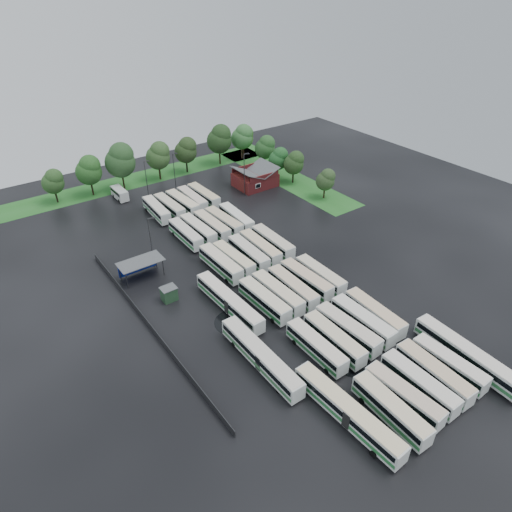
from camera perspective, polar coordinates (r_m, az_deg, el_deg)
ground at (r=79.73m, az=3.92°, el=-5.78°), size 160.00×160.00×0.00m
brick_building at (r=120.66m, az=-0.11°, el=9.58°), size 10.07×8.60×5.39m
wash_shed at (r=86.71m, az=-14.31°, el=-0.86°), size 8.20×4.20×3.58m
utility_hut at (r=80.71m, az=-10.81°, el=-4.65°), size 2.70×2.20×2.62m
grass_strip_north at (r=129.68m, az=-14.01°, el=9.41°), size 80.00×10.00×0.01m
grass_strip_east at (r=127.05m, az=3.59°, el=9.85°), size 10.00×50.00×0.01m
west_fence at (r=76.14m, az=-13.24°, el=-8.38°), size 0.10×50.00×1.20m
bus_r0c0 at (r=63.69m, az=16.51°, el=-17.90°), size 2.94×11.71×3.24m
bus_r0c1 at (r=65.68m, az=17.95°, el=-16.27°), size 2.96×11.47×3.16m
bus_r0c2 at (r=67.74m, az=19.72°, el=-14.78°), size 2.55×11.59×3.22m
bus_r0c3 at (r=69.72m, az=21.32°, el=-13.49°), size 3.02×11.87×3.28m
bus_r0c4 at (r=71.95m, az=23.00°, el=-12.33°), size 2.55×11.25×3.12m
bus_r1c0 at (r=69.52m, az=7.54°, el=-11.17°), size 2.48×11.29×3.14m
bus_r1c1 at (r=71.01m, az=9.74°, el=-10.21°), size 2.64×11.59×3.22m
bus_r1c2 at (r=72.97m, az=11.38°, el=-8.98°), size 3.03×11.91×3.29m
bus_r1c3 at (r=74.99m, az=13.17°, el=-7.90°), size 2.57×11.80×3.28m
bus_r1c4 at (r=76.93m, az=14.61°, el=-6.96°), size 2.96×11.69×3.23m
bus_r2c0 at (r=77.15m, az=1.05°, el=-5.54°), size 2.74×11.70×3.24m
bus_r2c1 at (r=78.67m, az=2.71°, el=-4.68°), size 2.69×11.82×3.28m
bus_r2c2 at (r=80.15m, az=4.61°, el=-3.96°), size 2.76×11.75×3.25m
bus_r2c3 at (r=82.28m, az=6.30°, el=-2.97°), size 2.80×11.74×3.25m
bus_r2c4 at (r=83.82m, az=8.04°, el=-2.39°), size 2.52×11.38×3.16m
bus_r3c0 at (r=86.30m, az=-4.42°, el=-0.93°), size 2.67×11.88×3.30m
bus_r3c1 at (r=87.61m, az=-2.83°, el=-0.36°), size 2.76×11.31×3.13m
bus_r3c2 at (r=89.12m, az=-0.94°, el=0.36°), size 2.87×11.68×3.23m
bus_r3c3 at (r=90.79m, az=0.52°, el=1.05°), size 2.85×11.76×3.25m
bus_r3c4 at (r=92.70m, az=2.11°, el=1.76°), size 2.74×11.80×3.27m
bus_r4c0 at (r=96.65m, az=-8.78°, el=2.73°), size 2.51×11.32×3.15m
bus_r4c1 at (r=97.92m, az=-7.25°, el=3.32°), size 2.69×11.61×3.22m
bus_r4c2 at (r=98.97m, az=-5.54°, el=3.79°), size 2.60×11.65×3.23m
bus_r4c3 at (r=100.37m, az=-4.06°, el=4.30°), size 2.99×11.71×3.23m
bus_r4c4 at (r=101.74m, az=-2.48°, el=4.78°), size 3.03×11.66×3.22m
bus_r5c0 at (r=107.71m, az=-12.33°, el=5.67°), size 2.98×11.41×3.15m
bus_r5c1 at (r=108.61m, az=-10.75°, el=6.10°), size 2.67×11.37×3.15m
bus_r5c2 at (r=109.60m, az=-9.16°, el=6.56°), size 3.06×11.75×3.24m
bus_r5c3 at (r=111.24m, az=-7.96°, el=7.05°), size 2.59×11.36×3.15m
bus_r5c4 at (r=112.64m, az=-6.56°, el=7.51°), size 2.71×11.56×3.20m
artic_bus_west_a at (r=62.21m, az=11.35°, el=-18.53°), size 3.08×17.25×3.19m
artic_bus_west_b at (r=77.00m, az=-3.35°, el=-5.74°), size 2.79×16.85×3.12m
artic_bus_west_c at (r=67.44m, az=0.61°, el=-12.47°), size 2.52×17.17×3.18m
artic_bus_east at (r=74.31m, az=24.91°, el=-11.17°), size 3.18×17.16×3.17m
minibus at (r=118.69m, az=-16.67°, el=7.53°), size 2.38×6.15×2.67m
tree_north_0 at (r=120.53m, az=-24.01°, el=8.54°), size 5.20×5.20×8.62m
tree_north_1 at (r=120.82m, az=-20.14°, el=10.09°), size 6.34×6.34×10.49m
tree_north_2 at (r=121.12m, az=-16.58°, el=11.45°), size 7.53×7.53×12.47m
tree_north_3 at (r=125.50m, az=-12.09°, el=12.21°), size 6.34×6.34×10.51m
tree_north_4 at (r=129.01m, az=-8.72°, el=12.98°), size 6.06×6.06×10.04m
tree_north_5 at (r=133.53m, az=-4.55°, el=14.40°), size 7.01×7.01×11.61m
tree_north_6 at (r=137.77m, az=-1.73°, el=14.70°), size 6.20×6.20×10.28m
tree_east_0 at (r=114.14m, az=8.75°, el=9.44°), size 4.62×4.62×7.64m
tree_east_1 at (r=121.66m, az=4.82°, el=11.57°), size 5.27×5.27×8.73m
tree_east_2 at (r=124.53m, az=2.88°, el=12.09°), size 5.14×5.14×8.52m
tree_east_3 at (r=131.10m, az=1.20°, el=13.47°), size 5.65×5.65×9.35m
tree_east_4 at (r=138.75m, az=-1.51°, el=14.67°), size 5.83×5.83×9.66m
lamp_post_ne at (r=114.03m, az=-1.42°, el=10.52°), size 1.66×0.32×10.78m
lamp_post_nw at (r=87.74m, az=-12.98°, el=2.09°), size 1.59×0.31×10.30m
lamp_post_back_w at (r=116.83m, az=-13.54°, el=9.68°), size 1.41×0.28×9.18m
lamp_post_back_e at (r=120.00m, az=-10.16°, el=10.75°), size 1.43×0.28×9.30m
puddle_0 at (r=70.24m, az=12.05°, el=-13.16°), size 5.05×5.05×0.01m
puddle_1 at (r=71.75m, az=19.52°, el=-13.48°), size 3.45×3.45×0.01m
puddle_2 at (r=75.63m, az=-2.69°, el=-8.27°), size 6.76×6.76×0.01m
puddle_3 at (r=78.07m, az=7.47°, el=-7.01°), size 4.57×4.57×0.01m
puddle_4 at (r=78.42m, az=20.80°, el=-9.11°), size 3.08×3.08×0.01m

